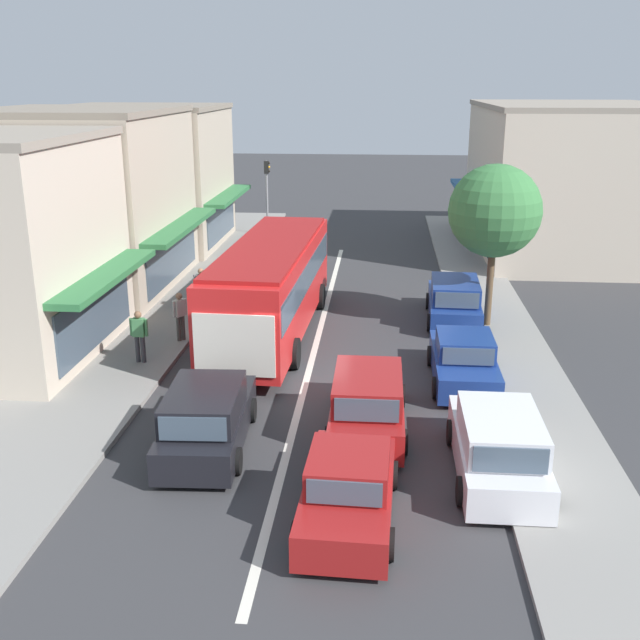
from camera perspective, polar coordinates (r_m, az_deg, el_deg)
ground_plane at (r=21.66m, az=-1.14°, el=-4.95°), size 140.00×140.00×0.00m
lane_centre_line at (r=25.37m, az=-0.20°, el=-1.45°), size 0.20×28.00×0.01m
sidewalk_left at (r=28.59m, az=-13.54°, el=0.42°), size 5.20×44.00×0.14m
kerb_right at (r=27.47m, az=13.17°, el=-0.29°), size 2.80×44.00×0.12m
shopfront_mid_block at (r=32.38m, az=-17.72°, el=8.61°), size 8.39×8.80×7.33m
shopfront_far_end at (r=40.26m, az=-13.18°, el=10.54°), size 8.84×7.79×7.19m
building_right_far at (r=40.46m, az=18.51°, el=10.21°), size 9.99×13.55×7.30m
city_bus at (r=25.25m, az=-3.72°, el=2.87°), size 3.05×10.95×3.23m
wagon_queue_far_back at (r=18.04m, az=-8.62°, el=-7.44°), size 2.10×4.58×1.58m
sedan_behind_bus_mid at (r=15.18m, az=2.19°, el=-12.77°), size 2.01×4.26×1.47m
wagon_adjacent_lane_lead at (r=18.74m, az=3.65°, el=-6.26°), size 1.95×4.50×1.58m
parked_wagon_kerb_front at (r=17.05m, az=13.40°, el=-9.32°), size 1.95×4.51×1.58m
parked_sedan_kerb_second at (r=21.98m, az=10.89°, el=-3.08°), size 1.91×4.21×1.47m
parked_wagon_kerb_third at (r=27.47m, az=10.19°, el=1.40°), size 2.06×4.56×1.58m
traffic_light_downstreet at (r=41.71m, az=-4.06°, el=10.18°), size 0.33×0.24×4.20m
street_tree_right at (r=26.22m, az=13.18°, el=8.07°), size 3.16×3.16×5.74m
pedestrian_with_handbag_near at (r=28.10m, az=-9.05°, el=2.52°), size 0.65×0.39×1.63m
pedestrian_browsing_midblock at (r=25.00m, az=-10.63°, el=0.49°), size 0.39×0.48×1.63m
pedestrian_far_walker at (r=23.29m, az=-13.61°, el=-1.00°), size 0.57×0.24×1.63m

